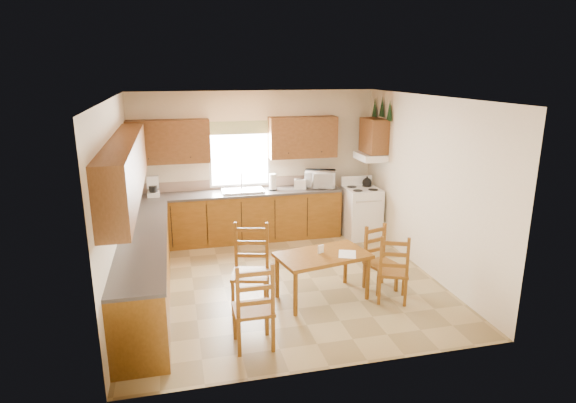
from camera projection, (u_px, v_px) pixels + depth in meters
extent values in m
plane|color=#9F8959|center=(283.00, 281.00, 7.21)|extent=(4.50, 4.50, 0.00)
plane|color=brown|center=(282.00, 98.00, 6.49)|extent=(4.50, 4.50, 0.00)
plane|color=beige|center=(117.00, 204.00, 6.35)|extent=(4.50, 4.50, 0.00)
plane|color=beige|center=(426.00, 185.00, 7.36)|extent=(4.50, 4.50, 0.00)
plane|color=beige|center=(256.00, 165.00, 8.96)|extent=(4.50, 4.50, 0.00)
plane|color=beige|center=(334.00, 250.00, 4.75)|extent=(4.50, 4.50, 0.00)
cube|color=brown|center=(239.00, 217.00, 8.84)|extent=(3.75, 0.60, 0.88)
cube|color=brown|center=(145.00, 270.00, 6.52)|extent=(0.60, 3.60, 0.88)
cube|color=#47413F|center=(239.00, 193.00, 8.72)|extent=(3.75, 0.63, 0.04)
cube|color=#47413F|center=(143.00, 238.00, 6.39)|extent=(0.63, 3.60, 0.04)
cube|color=gray|center=(236.00, 183.00, 8.96)|extent=(3.75, 0.01, 0.18)
cube|color=brown|center=(169.00, 142.00, 8.32)|extent=(1.41, 0.33, 0.75)
cube|color=brown|center=(303.00, 137.00, 8.87)|extent=(1.25, 0.33, 0.75)
cube|color=brown|center=(126.00, 168.00, 6.11)|extent=(0.33, 3.60, 0.75)
cube|color=brown|center=(374.00, 136.00, 8.72)|extent=(0.33, 0.62, 0.62)
cube|color=white|center=(370.00, 157.00, 8.81)|extent=(0.44, 0.62, 0.12)
cube|color=white|center=(240.00, 155.00, 8.81)|extent=(1.13, 0.02, 1.18)
cube|color=white|center=(240.00, 155.00, 8.81)|extent=(1.05, 0.01, 1.10)
cube|color=#4D7338|center=(239.00, 128.00, 8.65)|extent=(1.19, 0.01, 0.24)
cube|color=silver|center=(243.00, 191.00, 8.72)|extent=(0.75, 0.45, 0.04)
cone|color=black|center=(390.00, 110.00, 8.32)|extent=(0.22, 0.22, 0.36)
cone|color=black|center=(382.00, 107.00, 8.61)|extent=(0.22, 0.22, 0.36)
cone|color=black|center=(375.00, 107.00, 8.92)|extent=(0.22, 0.22, 0.36)
cube|color=white|center=(361.00, 213.00, 9.02)|extent=(0.62, 0.64, 0.92)
cube|color=white|center=(153.00, 187.00, 8.37)|extent=(0.24, 0.27, 0.34)
cylinder|color=white|center=(273.00, 182.00, 8.80)|extent=(0.13, 0.13, 0.30)
cube|color=white|center=(300.00, 184.00, 8.91)|extent=(0.25, 0.19, 0.18)
imported|color=white|center=(320.00, 179.00, 9.02)|extent=(0.62, 0.53, 0.32)
cube|color=brown|center=(322.00, 276.00, 6.60)|extent=(1.34, 0.93, 0.65)
cube|color=brown|center=(253.00, 304.00, 5.41)|extent=(0.44, 0.42, 1.05)
cube|color=brown|center=(393.00, 267.00, 6.51)|extent=(0.52, 0.51, 0.96)
cube|color=brown|center=(250.00, 269.00, 6.24)|extent=(0.58, 0.56, 1.13)
cube|color=brown|center=(381.00, 259.00, 6.82)|extent=(0.48, 0.46, 0.93)
cube|color=white|center=(347.00, 254.00, 6.50)|extent=(0.32, 0.37, 0.00)
cube|color=white|center=(321.00, 249.00, 6.52)|extent=(0.09, 0.05, 0.12)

